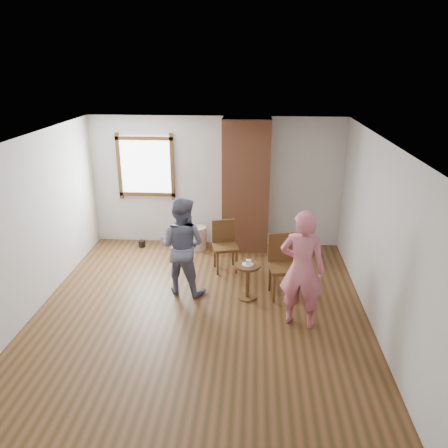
% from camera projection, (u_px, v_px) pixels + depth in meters
% --- Properties ---
extents(ground, '(5.50, 5.50, 0.00)m').
position_uv_depth(ground, '(201.00, 313.00, 6.61)').
color(ground, brown).
rests_on(ground, ground).
extents(room_shell, '(5.04, 5.52, 2.62)m').
position_uv_depth(room_shell, '(200.00, 187.00, 6.54)').
color(room_shell, silver).
rests_on(room_shell, ground).
extents(brick_chimney, '(0.90, 0.50, 2.60)m').
position_uv_depth(brick_chimney, '(246.00, 186.00, 8.44)').
color(brick_chimney, '#AE613D').
rests_on(brick_chimney, ground).
extents(stoneware_crock, '(0.46, 0.46, 0.47)m').
position_uv_depth(stoneware_crock, '(197.00, 238.00, 8.79)').
color(stoneware_crock, '#C5B58E').
rests_on(stoneware_crock, ground).
extents(dark_pot, '(0.16, 0.16, 0.14)m').
position_uv_depth(dark_pot, '(142.00, 244.00, 8.92)').
color(dark_pot, black).
rests_on(dark_pot, ground).
extents(dining_chair_left, '(0.51, 0.51, 0.90)m').
position_uv_depth(dining_chair_left, '(225.00, 242.00, 7.86)').
color(dining_chair_left, brown).
rests_on(dining_chair_left, ground).
extents(dining_chair_right, '(0.54, 0.54, 1.02)m').
position_uv_depth(dining_chair_right, '(284.00, 262.00, 6.96)').
color(dining_chair_right, brown).
rests_on(dining_chair_right, ground).
extents(side_table, '(0.40, 0.40, 0.60)m').
position_uv_depth(side_table, '(247.00, 276.00, 6.88)').
color(side_table, brown).
rests_on(side_table, ground).
extents(cake_plate, '(0.18, 0.18, 0.01)m').
position_uv_depth(cake_plate, '(248.00, 264.00, 6.80)').
color(cake_plate, white).
rests_on(cake_plate, side_table).
extents(cake_slice, '(0.08, 0.07, 0.06)m').
position_uv_depth(cake_slice, '(248.00, 262.00, 6.79)').
color(cake_slice, white).
rests_on(cake_slice, cake_plate).
extents(man, '(0.92, 0.80, 1.62)m').
position_uv_depth(man, '(182.00, 246.00, 6.96)').
color(man, '#141A38').
rests_on(man, ground).
extents(person_pink, '(0.73, 0.58, 1.74)m').
position_uv_depth(person_pink, '(302.00, 270.00, 6.05)').
color(person_pink, '#D66B7D').
rests_on(person_pink, ground).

